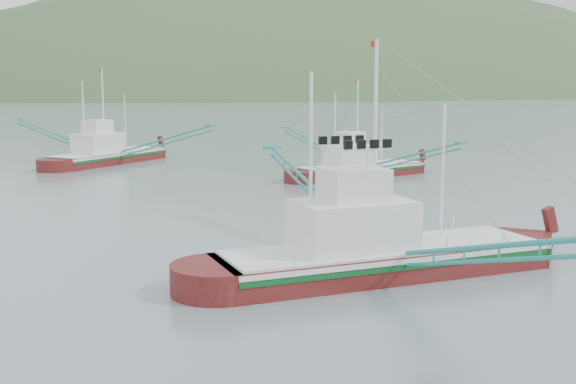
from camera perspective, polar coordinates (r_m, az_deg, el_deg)
name	(u,v)px	position (r m, az deg, el deg)	size (l,w,h in m)	color
ground	(346,278)	(33.63, 4.57, -6.79)	(1200.00, 1200.00, 0.00)	slate
main_boat	(378,240)	(33.93, 7.13, -3.78)	(16.22, 28.90, 11.71)	#500F0D
bg_boat_right	(359,160)	(68.93, 5.64, 2.56)	(13.95, 24.35, 9.93)	#500F0D
bg_boat_far	(107,142)	(82.17, -14.11, 3.86)	(20.56, 24.63, 11.20)	#500F0D
headland_right	(326,94)	(524.91, 2.99, 7.73)	(684.00, 432.00, 306.00)	#37542B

